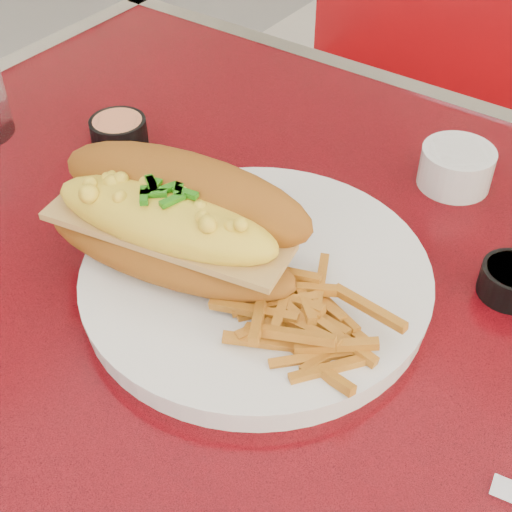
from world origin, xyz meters
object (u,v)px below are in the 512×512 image
Objects in this scene: dinner_plate at (256,278)px; sauce_cup_right at (512,280)px; mac_hoagie at (173,220)px; sauce_cup_left at (119,131)px; diner_table at (322,411)px; fork at (333,305)px; gravy_ramekin at (456,166)px.

sauce_cup_right is at bearing 34.10° from dinner_plate.
sauce_cup_right is (0.26, 0.16, -0.05)m from mac_hoagie.
sauce_cup_left is 0.46m from sauce_cup_right.
fork is (0.01, -0.02, 0.18)m from diner_table.
diner_table is 0.39m from sauce_cup_left.
dinner_plate is 1.49× the size of mac_hoagie.
dinner_plate is 2.43× the size of fork.
gravy_ramekin is 0.17m from sauce_cup_right.
dinner_plate is at bearing -107.45° from gravy_ramekin.
dinner_plate is 0.08m from fork.
sauce_cup_right is (0.11, 0.13, -0.01)m from fork.
dinner_plate is 0.23m from sauce_cup_right.
mac_hoagie reaches higher than dinner_plate.
mac_hoagie is 2.69× the size of gravy_ramekin.
dinner_plate is 6.03× the size of sauce_cup_right.
dinner_plate is 0.27m from gravy_ramekin.
gravy_ramekin is (0.08, 0.26, 0.01)m from dinner_plate.
diner_table is 12.64× the size of gravy_ramekin.
sauce_cup_left reaches higher than sauce_cup_right.
gravy_ramekin reaches higher than diner_table.
fork reaches higher than diner_table.
diner_table is at bearing 19.37° from dinner_plate.
dinner_plate is at bearing -160.63° from diner_table.
gravy_ramekin reaches higher than sauce_cup_right.
fork is (0.08, 0.00, 0.01)m from dinner_plate.
gravy_ramekin is at bearing 131.12° from sauce_cup_right.
sauce_cup_left is (-0.35, -0.15, -0.01)m from gravy_ramekin.
diner_table is at bearing 33.67° from fork.
fork is 0.25m from gravy_ramekin.
mac_hoagie is at bearing -157.15° from dinner_plate.
mac_hoagie reaches higher than gravy_ramekin.
mac_hoagie is at bearing -33.50° from sauce_cup_left.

